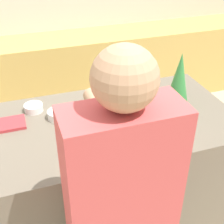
{
  "coord_description": "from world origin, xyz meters",
  "views": [
    {
      "loc": [
        -0.44,
        -1.61,
        2.08
      ],
      "look_at": [
        0.1,
        0.0,
        1.01
      ],
      "focal_mm": 50.0,
      "sensor_mm": 36.0,
      "label": 1
    }
  ],
  "objects_px": {
    "decorative_tree": "(179,79)",
    "candy_bowl_near_tray_left": "(88,110)",
    "cookbook": "(8,124)",
    "gingerbread_house": "(131,110)",
    "candy_bowl_far_left": "(34,107)",
    "candy_bowl_front_corner": "(70,125)",
    "candy_bowl_center_rear": "(58,114)",
    "candy_bowl_behind_tray": "(100,95)",
    "baking_tray": "(130,123)"
  },
  "relations": [
    {
      "from": "candy_bowl_behind_tray",
      "to": "gingerbread_house",
      "type": "bearing_deg",
      "value": -76.94
    },
    {
      "from": "decorative_tree",
      "to": "cookbook",
      "type": "bearing_deg",
      "value": 175.35
    },
    {
      "from": "baking_tray",
      "to": "gingerbread_house",
      "type": "xyz_separation_m",
      "value": [
        0.0,
        0.0,
        0.1
      ]
    },
    {
      "from": "decorative_tree",
      "to": "candy_bowl_far_left",
      "type": "xyz_separation_m",
      "value": [
        -0.97,
        0.22,
        -0.16
      ]
    },
    {
      "from": "gingerbread_house",
      "to": "decorative_tree",
      "type": "relative_size",
      "value": 0.65
    },
    {
      "from": "candy_bowl_near_tray_left",
      "to": "cookbook",
      "type": "bearing_deg",
      "value": 178.86
    },
    {
      "from": "candy_bowl_far_left",
      "to": "candy_bowl_center_rear",
      "type": "distance_m",
      "value": 0.2
    },
    {
      "from": "baking_tray",
      "to": "decorative_tree",
      "type": "height_order",
      "value": "decorative_tree"
    },
    {
      "from": "baking_tray",
      "to": "candy_bowl_far_left",
      "type": "distance_m",
      "value": 0.67
    },
    {
      "from": "cookbook",
      "to": "baking_tray",
      "type": "bearing_deg",
      "value": -16.8
    },
    {
      "from": "candy_bowl_behind_tray",
      "to": "cookbook",
      "type": "relative_size",
      "value": 0.61
    },
    {
      "from": "decorative_tree",
      "to": "candy_bowl_near_tray_left",
      "type": "distance_m",
      "value": 0.65
    },
    {
      "from": "candy_bowl_far_left",
      "to": "candy_bowl_near_tray_left",
      "type": "relative_size",
      "value": 1.27
    },
    {
      "from": "gingerbread_house",
      "to": "candy_bowl_near_tray_left",
      "type": "xyz_separation_m",
      "value": [
        -0.22,
        0.21,
        -0.08
      ]
    },
    {
      "from": "candy_bowl_far_left",
      "to": "cookbook",
      "type": "height_order",
      "value": "candy_bowl_far_left"
    },
    {
      "from": "gingerbread_house",
      "to": "cookbook",
      "type": "distance_m",
      "value": 0.78
    },
    {
      "from": "gingerbread_house",
      "to": "candy_bowl_behind_tray",
      "type": "relative_size",
      "value": 1.88
    },
    {
      "from": "candy_bowl_front_corner",
      "to": "candy_bowl_near_tray_left",
      "type": "relative_size",
      "value": 1.22
    },
    {
      "from": "baking_tray",
      "to": "decorative_tree",
      "type": "relative_size",
      "value": 1.01
    },
    {
      "from": "decorative_tree",
      "to": "candy_bowl_behind_tray",
      "type": "relative_size",
      "value": 2.89
    },
    {
      "from": "candy_bowl_behind_tray",
      "to": "cookbook",
      "type": "distance_m",
      "value": 0.67
    },
    {
      "from": "candy_bowl_far_left",
      "to": "candy_bowl_near_tray_left",
      "type": "bearing_deg",
      "value": -21.44
    },
    {
      "from": "candy_bowl_far_left",
      "to": "cookbook",
      "type": "xyz_separation_m",
      "value": [
        -0.18,
        -0.13,
        -0.02
      ]
    },
    {
      "from": "decorative_tree",
      "to": "candy_bowl_near_tray_left",
      "type": "bearing_deg",
      "value": 172.4
    },
    {
      "from": "gingerbread_house",
      "to": "candy_bowl_center_rear",
      "type": "distance_m",
      "value": 0.48
    },
    {
      "from": "decorative_tree",
      "to": "candy_bowl_behind_tray",
      "type": "xyz_separation_m",
      "value": [
        -0.49,
        0.25,
        -0.16
      ]
    },
    {
      "from": "candy_bowl_center_rear",
      "to": "gingerbread_house",
      "type": "bearing_deg",
      "value": -26.53
    },
    {
      "from": "decorative_tree",
      "to": "candy_bowl_center_rear",
      "type": "relative_size",
      "value": 2.71
    },
    {
      "from": "baking_tray",
      "to": "candy_bowl_center_rear",
      "type": "relative_size",
      "value": 2.72
    },
    {
      "from": "candy_bowl_front_corner",
      "to": "candy_bowl_behind_tray",
      "type": "bearing_deg",
      "value": 46.93
    },
    {
      "from": "candy_bowl_near_tray_left",
      "to": "cookbook",
      "type": "distance_m",
      "value": 0.52
    },
    {
      "from": "candy_bowl_front_corner",
      "to": "candy_bowl_behind_tray",
      "type": "xyz_separation_m",
      "value": [
        0.29,
        0.31,
        0.0
      ]
    },
    {
      "from": "gingerbread_house",
      "to": "candy_bowl_front_corner",
      "type": "height_order",
      "value": "gingerbread_house"
    },
    {
      "from": "gingerbread_house",
      "to": "cookbook",
      "type": "relative_size",
      "value": 1.15
    },
    {
      "from": "gingerbread_house",
      "to": "candy_bowl_far_left",
      "type": "relative_size",
      "value": 1.94
    },
    {
      "from": "candy_bowl_far_left",
      "to": "candy_bowl_near_tray_left",
      "type": "height_order",
      "value": "candy_bowl_far_left"
    },
    {
      "from": "candy_bowl_center_rear",
      "to": "decorative_tree",
      "type": "bearing_deg",
      "value": -5.61
    },
    {
      "from": "candy_bowl_far_left",
      "to": "cookbook",
      "type": "distance_m",
      "value": 0.22
    },
    {
      "from": "candy_bowl_front_corner",
      "to": "cookbook",
      "type": "xyz_separation_m",
      "value": [
        -0.37,
        0.16,
        -0.02
      ]
    },
    {
      "from": "baking_tray",
      "to": "cookbook",
      "type": "relative_size",
      "value": 1.77
    },
    {
      "from": "gingerbread_house",
      "to": "candy_bowl_far_left",
      "type": "height_order",
      "value": "gingerbread_house"
    },
    {
      "from": "candy_bowl_center_rear",
      "to": "candy_bowl_behind_tray",
      "type": "distance_m",
      "value": 0.38
    },
    {
      "from": "baking_tray",
      "to": "decorative_tree",
      "type": "xyz_separation_m",
      "value": [
        0.4,
        0.13,
        0.19
      ]
    },
    {
      "from": "candy_bowl_center_rear",
      "to": "cookbook",
      "type": "relative_size",
      "value": 0.65
    },
    {
      "from": "gingerbread_house",
      "to": "candy_bowl_far_left",
      "type": "xyz_separation_m",
      "value": [
        -0.57,
        0.35,
        -0.08
      ]
    },
    {
      "from": "baking_tray",
      "to": "candy_bowl_near_tray_left",
      "type": "height_order",
      "value": "candy_bowl_near_tray_left"
    },
    {
      "from": "candy_bowl_near_tray_left",
      "to": "baking_tray",
      "type": "bearing_deg",
      "value": -44.35
    },
    {
      "from": "gingerbread_house",
      "to": "candy_bowl_behind_tray",
      "type": "bearing_deg",
      "value": 103.06
    },
    {
      "from": "decorative_tree",
      "to": "candy_bowl_center_rear",
      "type": "bearing_deg",
      "value": 174.39
    },
    {
      "from": "baking_tray",
      "to": "candy_bowl_behind_tray",
      "type": "height_order",
      "value": "candy_bowl_behind_tray"
    }
  ]
}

